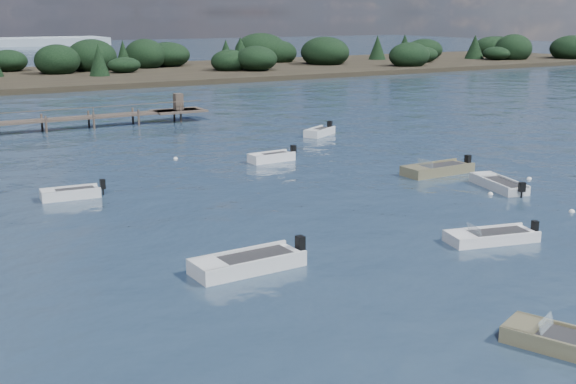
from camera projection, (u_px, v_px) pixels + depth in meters
ground at (104, 110)px, 79.30m from camera, size 400.00×400.00×0.00m
tender_far_grey_b at (320, 133)px, 62.76m from camera, size 3.75×2.85×1.31m
dinghy_mid_white_a at (491, 238)px, 33.71m from camera, size 4.68×2.58×1.08m
dinghy_mid_grey at (247, 266)px, 29.98m from camera, size 5.18×1.95×1.30m
tender_far_white at (272, 159)px, 51.83m from camera, size 3.72×1.45×1.27m
dinghy_near_olive at (575, 347)px, 22.74m from camera, size 3.14×4.72×1.15m
tender_far_grey at (71, 195)px, 41.58m from camera, size 3.70×1.64×1.18m
dinghy_mid_white_b at (437, 171)px, 47.84m from camera, size 5.37×1.93×1.33m
dinghy_extra_a at (498, 186)px, 43.90m from camera, size 2.52×4.84×1.17m
buoy_b at (572, 212)px, 38.67m from camera, size 0.32×0.32×0.32m
buoy_c at (193, 265)px, 30.60m from camera, size 0.32×0.32×0.32m
buoy_d at (529, 179)px, 46.30m from camera, size 0.32×0.32×0.32m
buoy_e at (176, 159)px, 52.72m from camera, size 0.32×0.32×0.32m
buoy_extra_a at (490, 195)px, 42.39m from camera, size 0.32×0.32×0.32m
far_headland at (178, 63)px, 124.58m from camera, size 190.00×40.00×5.80m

